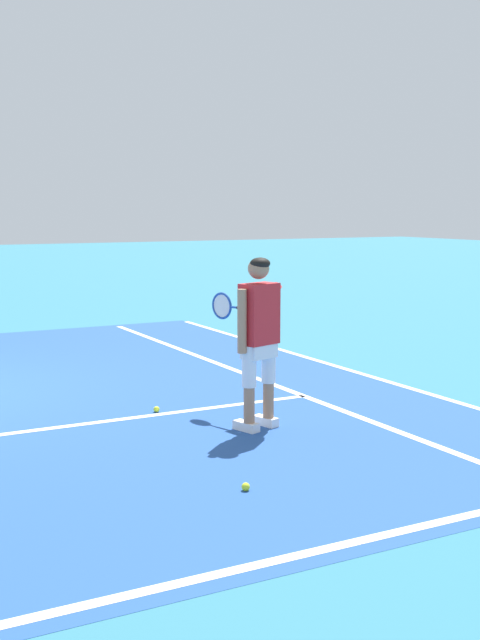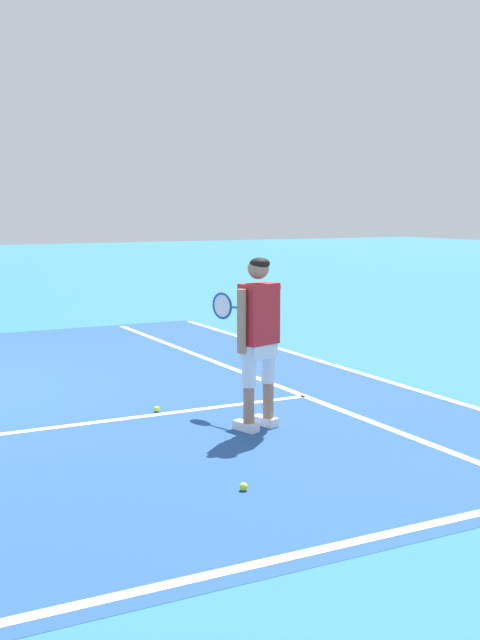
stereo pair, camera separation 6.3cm
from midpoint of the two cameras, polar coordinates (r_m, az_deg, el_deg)
The scene contains 6 objects.
line_baseline at distance 4.77m, azimuth -15.17°, elevation -19.64°, with size 10.98×0.10×0.01m, color white.
line_singles_right at distance 10.70m, azimuth 0.45°, elevation -3.91°, with size 0.10×10.11×0.01m, color white.
line_doubles_right at distance 11.40m, azimuth 6.55°, elevation -3.22°, with size 0.10×10.11×0.01m, color white.
tennis_player at distance 7.98m, azimuth 1.01°, elevation -0.75°, with size 0.58×1.22×1.71m.
tennis_ball_near_feet at distance 6.44m, azimuth 0.11°, elevation -11.65°, with size 0.07×0.07×0.07m, color #CCE02D.
tennis_ball_by_baseline at distance 8.85m, azimuth -6.10°, elevation -6.26°, with size 0.07×0.07×0.07m, color #CCE02D.
Camera 1 is at (-0.90, -10.08, 2.19)m, focal length 45.50 mm.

